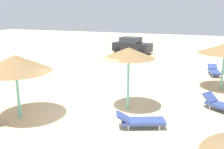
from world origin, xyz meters
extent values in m
plane|color=beige|center=(0.00, 0.00, 0.00)|extent=(80.00, 80.00, 0.00)
cylinder|color=#6BC6BC|center=(1.35, 1.57, 1.26)|extent=(0.12, 0.12, 2.51)
cone|color=olive|center=(1.35, 1.57, 2.65)|extent=(2.33, 2.33, 0.48)
cylinder|color=#6BC6BC|center=(-2.66, -1.07, 1.08)|extent=(0.12, 0.12, 2.15)
cone|color=olive|center=(-2.66, -1.07, 2.39)|extent=(2.96, 2.96, 0.68)
cylinder|color=#6BC6BC|center=(5.47, 6.44, 1.11)|extent=(0.12, 0.12, 2.22)
cube|color=#33478C|center=(4.89, 3.16, 0.51)|extent=(0.75, 0.80, 0.41)
cylinder|color=silver|center=(4.93, 2.87, 0.11)|extent=(0.06, 0.06, 0.22)
cylinder|color=silver|center=(5.18, 3.24, 0.11)|extent=(0.06, 0.06, 0.22)
cube|color=#33478C|center=(5.09, 9.77, 0.28)|extent=(0.94, 1.79, 0.12)
cube|color=#33478C|center=(4.95, 10.56, 0.48)|extent=(0.72, 0.62, 0.34)
cylinder|color=silver|center=(4.77, 10.32, 0.11)|extent=(0.06, 0.06, 0.22)
cylinder|color=silver|center=(5.20, 10.40, 0.11)|extent=(0.06, 0.06, 0.22)
cylinder|color=silver|center=(4.99, 9.14, 0.11)|extent=(0.06, 0.06, 0.22)
cylinder|color=silver|center=(5.42, 9.22, 0.11)|extent=(0.06, 0.06, 0.22)
cube|color=#33478C|center=(2.52, -0.13, 0.28)|extent=(1.81, 1.26, 0.12)
cube|color=#33478C|center=(1.78, -0.45, 0.48)|extent=(0.73, 0.79, 0.34)
cylinder|color=silver|center=(2.05, -0.57, 0.11)|extent=(0.06, 0.06, 0.22)
cylinder|color=silver|center=(1.88, -0.16, 0.11)|extent=(0.06, 0.06, 0.22)
cylinder|color=silver|center=(3.16, -0.09, 0.11)|extent=(0.06, 0.06, 0.22)
cylinder|color=silver|center=(2.98, 0.31, 0.11)|extent=(0.06, 0.06, 0.22)
cube|color=black|center=(-3.04, 16.82, 0.67)|extent=(4.21, 2.28, 0.90)
cube|color=#262D38|center=(-3.24, 16.85, 1.42)|extent=(2.21, 1.84, 0.60)
cylinder|color=black|center=(-1.58, 17.49, 0.32)|extent=(0.67, 0.31, 0.64)
cylinder|color=black|center=(-1.84, 15.75, 0.32)|extent=(0.67, 0.31, 0.64)
cylinder|color=black|center=(-4.25, 17.89, 0.32)|extent=(0.67, 0.31, 0.64)
cylinder|color=black|center=(-4.51, 16.15, 0.32)|extent=(0.67, 0.31, 0.64)
camera|label=1|loc=(4.75, -9.27, 4.52)|focal=41.43mm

